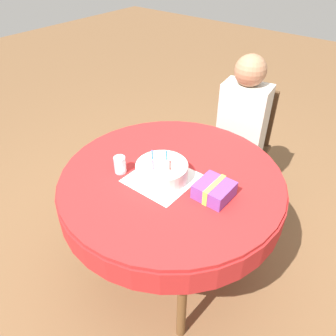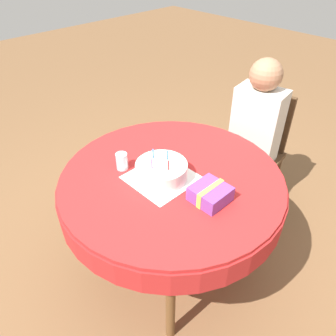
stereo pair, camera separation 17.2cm
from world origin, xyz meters
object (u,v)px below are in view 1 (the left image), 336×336
person (242,122)px  drinking_glass (120,165)px  birthday_cake (162,171)px  chair (242,143)px  gift_box (214,190)px

person → drinking_glass: (-0.21, -0.99, 0.09)m
person → birthday_cake: 0.90m
chair → gift_box: bearing=-80.4°
person → chair: bearing=90.0°
drinking_glass → gift_box: bearing=16.6°
birthday_cake → drinking_glass: bearing=-155.5°
chair → drinking_glass: chair is taller
chair → gift_box: (0.31, -0.93, 0.31)m
person → birthday_cake: (0.00, -0.89, 0.09)m
chair → drinking_glass: bearing=-108.9°
drinking_glass → gift_box: size_ratio=0.55×
chair → birthday_cake: (0.02, -0.98, 0.32)m
drinking_glass → gift_box: (0.50, 0.15, -0.01)m
person → gift_box: size_ratio=6.88×
drinking_glass → birthday_cake: bearing=24.5°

